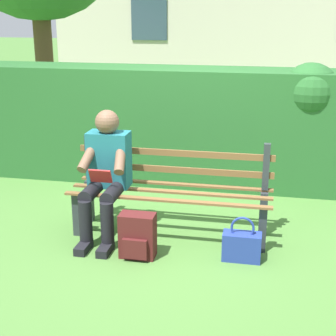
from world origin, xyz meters
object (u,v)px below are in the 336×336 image
object	(u,v)px
park_bench	(172,189)
backpack	(138,236)
person_seated	(105,172)
handbag	(242,245)

from	to	relation	value
park_bench	backpack	size ratio (longest dim) A/B	4.77
park_bench	person_seated	world-z (taller)	person_seated
person_seated	handbag	xyz separation A→B (m)	(-1.27, 0.27, -0.49)
handbag	person_seated	bearing A→B (deg)	-11.88
park_bench	handbag	world-z (taller)	park_bench
park_bench	handbag	distance (m)	0.87
handbag	backpack	bearing A→B (deg)	7.64
backpack	park_bench	bearing A→B (deg)	-108.56
person_seated	backpack	xyz separation A→B (m)	(-0.40, 0.39, -0.43)
person_seated	park_bench	bearing A→B (deg)	-163.60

